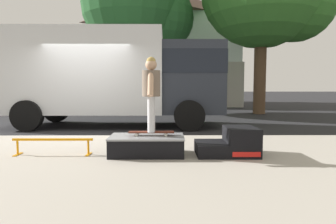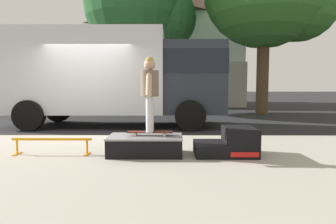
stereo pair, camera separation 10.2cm
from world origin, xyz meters
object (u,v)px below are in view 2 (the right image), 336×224
at_px(skateboard, 150,132).
at_px(box_truck, 117,74).
at_px(skater_kid, 150,88).
at_px(grind_rail, 52,142).
at_px(street_tree_main, 141,9).
at_px(skate_box, 145,144).
at_px(kicker_ramp, 230,143).

distance_m(skateboard, box_truck, 5.10).
bearing_deg(box_truck, skater_kid, -73.67).
relative_size(grind_rail, box_truck, 0.20).
xyz_separation_m(skateboard, street_tree_main, (-1.05, 9.93, 4.55)).
relative_size(skater_kid, box_truck, 0.18).
bearing_deg(street_tree_main, grind_rail, -93.71).
bearing_deg(skateboard, grind_rail, -179.15).
relative_size(skate_box, street_tree_main, 0.17).
height_order(skate_box, street_tree_main, street_tree_main).
relative_size(skate_box, skater_kid, 0.99).
relative_size(skateboard, box_truck, 0.11).
distance_m(grind_rail, skater_kid, 1.94).
bearing_deg(street_tree_main, skater_kid, -83.97).
bearing_deg(skate_box, skater_kid, 25.16).
xyz_separation_m(skate_box, kicker_ramp, (1.46, -0.00, 0.02)).
height_order(grind_rail, street_tree_main, street_tree_main).
height_order(skate_box, skater_kid, skater_kid).
relative_size(skate_box, kicker_ramp, 1.23).
bearing_deg(grind_rail, box_truck, 86.40).
relative_size(skateboard, street_tree_main, 0.10).
bearing_deg(grind_rail, street_tree_main, 86.29).
bearing_deg(kicker_ramp, skate_box, 179.98).
relative_size(grind_rail, skater_kid, 1.08).
xyz_separation_m(skate_box, grind_rail, (-1.62, 0.01, 0.04)).
height_order(kicker_ramp, skater_kid, skater_kid).
xyz_separation_m(skate_box, street_tree_main, (-0.97, 9.96, 4.76)).
bearing_deg(skate_box, street_tree_main, 95.57).
xyz_separation_m(skateboard, skater_kid, (0.00, 0.00, 0.76)).
xyz_separation_m(skate_box, skateboard, (0.08, 0.04, 0.21)).
xyz_separation_m(kicker_ramp, skater_kid, (-1.38, 0.04, 0.95)).
relative_size(skate_box, skateboard, 1.62).
height_order(kicker_ramp, grind_rail, kicker_ramp).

